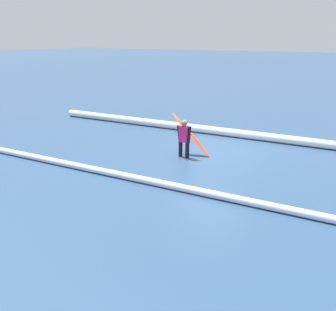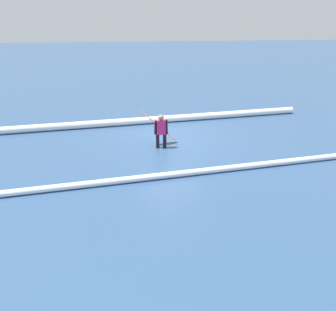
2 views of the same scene
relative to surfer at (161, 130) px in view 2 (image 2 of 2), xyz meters
name	(u,v)px [view 2 (image 2 of 2)]	position (x,y,z in m)	size (l,w,h in m)	color
ground_plane	(170,139)	(-0.57, -0.97, -0.74)	(190.98, 190.98, 0.00)	navy
surfer	(161,130)	(0.00, 0.00, 0.00)	(0.52, 0.23, 1.33)	black
surfboard	(160,127)	(-0.03, -0.44, -0.02)	(1.55, 0.30, 1.47)	#E55926
wave_crest_foreground	(143,121)	(0.19, -3.49, -0.57)	(0.34, 0.34, 16.73)	white
wave_crest_midground	(152,177)	(0.89, 2.79, -0.64)	(0.20, 0.20, 14.73)	white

